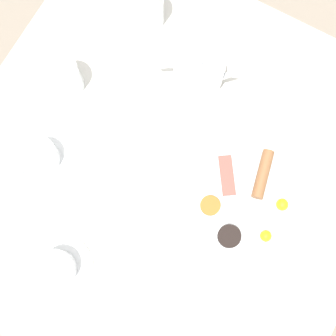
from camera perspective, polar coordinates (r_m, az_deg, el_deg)
The scene contains 11 objects.
ground_plane at distance 1.81m, azimuth -0.00°, elevation -5.17°, with size 8.00×8.00×0.00m, color gray.
table at distance 1.16m, azimuth -0.00°, elevation -1.01°, with size 0.98×0.97×0.74m.
breakfast_plate at distance 1.08m, azimuth 9.54°, elevation -4.50°, with size 0.31×0.31×0.04m.
teapot_near at distance 1.10m, azimuth 3.63°, elevation 11.57°, with size 0.12×0.20×0.13m.
teacup_with_saucer_left at distance 1.10m, azimuth -15.29°, elevation 1.28°, with size 0.15×0.15×0.06m.
teacup_with_saucer_right at distance 1.06m, azimuth -13.46°, elevation -11.92°, with size 0.15×0.15×0.06m.
water_glass_tall at distance 1.12m, azimuth -12.61°, elevation 10.84°, with size 0.08×0.08×0.11m.
water_glass_short at distance 1.17m, azimuth -2.54°, elevation 19.14°, with size 0.08×0.08×0.13m.
fork_by_plate at distance 1.07m, azimuth 4.35°, elevation -18.50°, with size 0.18×0.09×0.00m.
knife_by_plate at distance 1.19m, azimuth 17.30°, elevation 8.39°, with size 0.18×0.14×0.00m.
spoon_for_tea at distance 1.13m, azimuth -6.39°, elevation 6.72°, with size 0.12×0.10×0.00m.
Camera 1 is at (0.20, 0.11, 1.80)m, focal length 50.00 mm.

